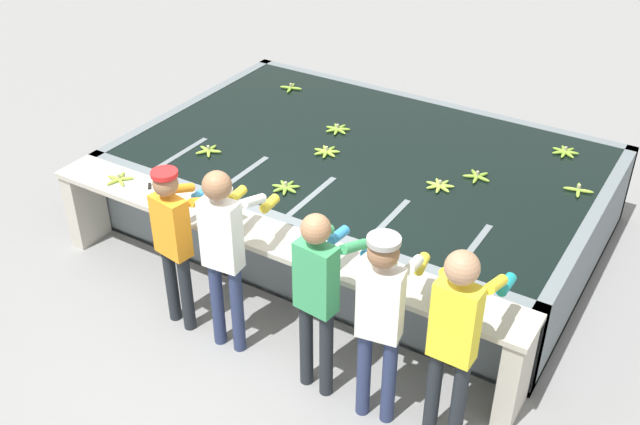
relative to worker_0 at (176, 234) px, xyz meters
The scene contains 21 objects.
ground_plane 1.15m from the worker_0, 24.19° to the left, with size 80.00×80.00×0.00m, color gray.
wash_tank 2.40m from the worker_0, 75.38° to the left, with size 4.80×3.14×0.88m.
work_ledge 0.83m from the worker_0, 39.66° to the left, with size 4.80×0.45×0.88m.
worker_0 is the anchor object (origin of this frame).
worker_1 0.55m from the worker_0, ahead, with size 0.44×0.73×1.74m.
worker_2 1.46m from the worker_0, ahead, with size 0.45×0.73×1.67m.
worker_3 2.00m from the worker_0, ahead, with size 0.48×0.74×1.69m.
worker_4 2.56m from the worker_0, ahead, with size 0.41×0.72×1.76m.
banana_bunch_floating_0 3.36m from the worker_0, 106.58° to the left, with size 0.28×0.28×0.08m.
banana_bunch_floating_1 1.61m from the worker_0, 119.04° to the left, with size 0.28×0.27×0.08m.
banana_bunch_floating_2 1.25m from the worker_0, 75.62° to the left, with size 0.28×0.27×0.08m.
banana_bunch_floating_3 2.96m from the worker_0, 52.96° to the left, with size 0.28×0.27×0.08m.
banana_bunch_floating_4 2.53m from the worker_0, 52.44° to the left, with size 0.28×0.28×0.08m.
banana_bunch_floating_5 4.07m from the worker_0, 54.52° to the left, with size 0.28×0.28×0.08m.
banana_bunch_floating_6 2.54m from the worker_0, 87.75° to the left, with size 0.28×0.28×0.08m.
banana_bunch_floating_7 3.76m from the worker_0, 44.23° to the left, with size 0.28×0.28×0.08m.
banana_bunch_floating_8 2.05m from the worker_0, 82.51° to the left, with size 0.28×0.28×0.08m.
banana_bunch_ledge_0 1.25m from the worker_0, 156.78° to the left, with size 0.27×0.28×0.08m.
banana_bunch_ledge_1 1.82m from the worker_0, 17.86° to the left, with size 0.28×0.27×0.08m.
banana_bunch_ledge_2 2.35m from the worker_0, ahead, with size 0.28×0.28×0.08m.
knife_0 0.92m from the worker_0, 146.68° to the left, with size 0.25×0.28×0.02m.
Camera 1 is at (3.20, -4.08, 4.53)m, focal length 42.00 mm.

